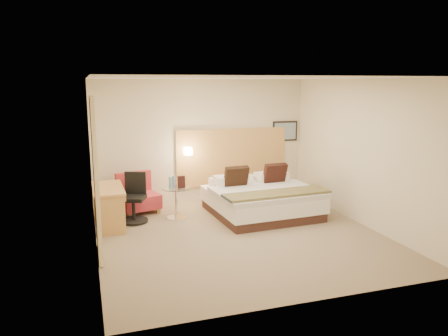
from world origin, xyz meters
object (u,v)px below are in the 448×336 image
object	(u,v)px
lounge_chair	(138,196)
desk	(109,196)
bed	(261,199)
side_table	(176,201)
desk_chair	(134,202)

from	to	relation	value
lounge_chair	desk	size ratio (longest dim) A/B	0.75
bed	side_table	world-z (taller)	bed
side_table	bed	bearing A→B (deg)	-8.64
lounge_chair	desk	bearing A→B (deg)	-126.81
side_table	desk	bearing A→B (deg)	-175.53
desk	desk_chair	bearing A→B (deg)	16.68
bed	desk_chair	size ratio (longest dim) A/B	2.26
lounge_chair	desk	distance (m)	1.03
bed	side_table	bearing A→B (deg)	171.36
bed	lounge_chair	size ratio (longest dim) A/B	2.34
bed	desk	size ratio (longest dim) A/B	1.77
side_table	desk_chair	world-z (taller)	desk_chair
desk_chair	desk	bearing A→B (deg)	-163.32
desk_chair	bed	bearing A→B (deg)	-6.72
bed	side_table	distance (m)	1.71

